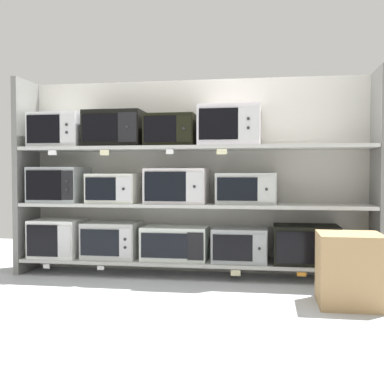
# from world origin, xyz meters

# --- Properties ---
(ground) EXTENTS (7.05, 6.00, 0.02)m
(ground) POSITION_xyz_m (0.00, -1.00, -0.01)
(ground) COLOR #B2B7BC
(back_panel) EXTENTS (3.25, 0.04, 1.76)m
(back_panel) POSITION_xyz_m (0.00, 0.23, 0.88)
(back_panel) COLOR beige
(back_panel) RESTS_ON ground
(upright_left) EXTENTS (0.05, 0.43, 1.76)m
(upright_left) POSITION_xyz_m (-1.55, 0.00, 0.88)
(upright_left) COLOR slate
(upright_left) RESTS_ON ground
(upright_right) EXTENTS (0.05, 0.43, 1.76)m
(upright_right) POSITION_xyz_m (1.55, 0.00, 0.88)
(upright_right) COLOR slate
(upright_right) RESTS_ON ground
(shelf_0) EXTENTS (3.05, 0.43, 0.03)m
(shelf_0) POSITION_xyz_m (0.00, 0.00, 0.13)
(shelf_0) COLOR beige
(shelf_0) RESTS_ON ground
(microwave_0) EXTENTS (0.44, 0.42, 0.34)m
(microwave_0) POSITION_xyz_m (-1.24, -0.00, 0.31)
(microwave_0) COLOR white
(microwave_0) RESTS_ON shelf_0
(microwave_1) EXTENTS (0.49, 0.37, 0.32)m
(microwave_1) POSITION_xyz_m (-0.73, -0.00, 0.30)
(microwave_1) COLOR #B8BBB6
(microwave_1) RESTS_ON shelf_0
(microwave_2) EXTENTS (0.57, 0.34, 0.29)m
(microwave_2) POSITION_xyz_m (-0.15, -0.00, 0.29)
(microwave_2) COLOR silver
(microwave_2) RESTS_ON shelf_0
(microwave_3) EXTENTS (0.47, 0.39, 0.29)m
(microwave_3) POSITION_xyz_m (0.42, -0.00, 0.29)
(microwave_3) COLOR #9BA1A3
(microwave_3) RESTS_ON shelf_0
(microwave_4) EXTENTS (0.54, 0.41, 0.32)m
(microwave_4) POSITION_xyz_m (0.98, -0.00, 0.30)
(microwave_4) COLOR black
(microwave_4) RESTS_ON shelf_0
(price_tag_0) EXTENTS (0.06, 0.00, 0.04)m
(price_tag_0) POSITION_xyz_m (-1.26, -0.22, 0.09)
(price_tag_0) COLOR white
(price_tag_1) EXTENTS (0.06, 0.00, 0.03)m
(price_tag_1) POSITION_xyz_m (-0.76, -0.22, 0.09)
(price_tag_1) COLOR white
(price_tag_2) EXTENTS (0.08, 0.00, 0.05)m
(price_tag_2) POSITION_xyz_m (0.40, -0.22, 0.08)
(price_tag_2) COLOR beige
(price_tag_3) EXTENTS (0.08, 0.00, 0.03)m
(price_tag_3) POSITION_xyz_m (0.93, -0.22, 0.09)
(price_tag_3) COLOR orange
(shelf_1) EXTENTS (3.05, 0.43, 0.03)m
(shelf_1) POSITION_xyz_m (0.00, 0.00, 0.63)
(shelf_1) COLOR beige
(microwave_5) EXTENTS (0.46, 0.43, 0.32)m
(microwave_5) POSITION_xyz_m (-1.23, -0.00, 0.80)
(microwave_5) COLOR #9AA2A3
(microwave_5) RESTS_ON shelf_1
(microwave_6) EXTENTS (0.44, 0.40, 0.26)m
(microwave_6) POSITION_xyz_m (-0.70, -0.00, 0.77)
(microwave_6) COLOR silver
(microwave_6) RESTS_ON shelf_1
(microwave_7) EXTENTS (0.53, 0.39, 0.31)m
(microwave_7) POSITION_xyz_m (-0.13, -0.00, 0.79)
(microwave_7) COLOR silver
(microwave_7) RESTS_ON shelf_1
(microwave_8) EXTENTS (0.51, 0.35, 0.26)m
(microwave_8) POSITION_xyz_m (0.47, -0.00, 0.77)
(microwave_8) COLOR #B9BDB9
(microwave_8) RESTS_ON shelf_1
(shelf_2) EXTENTS (3.05, 0.43, 0.03)m
(shelf_2) POSITION_xyz_m (0.00, 0.00, 1.12)
(shelf_2) COLOR beige
(microwave_9) EXTENTS (0.47, 0.38, 0.31)m
(microwave_9) POSITION_xyz_m (-1.23, -0.00, 1.29)
(microwave_9) COLOR silver
(microwave_9) RESTS_ON shelf_2
(microwave_10) EXTENTS (0.52, 0.35, 0.32)m
(microwave_10) POSITION_xyz_m (-0.70, -0.00, 1.30)
(microwave_10) COLOR black
(microwave_10) RESTS_ON shelf_2
(microwave_11) EXTENTS (0.43, 0.38, 0.28)m
(microwave_11) POSITION_xyz_m (-0.18, -0.00, 1.28)
(microwave_11) COLOR black
(microwave_11) RESTS_ON shelf_2
(microwave_12) EXTENTS (0.52, 0.44, 0.34)m
(microwave_12) POSITION_xyz_m (0.33, -0.00, 1.31)
(microwave_12) COLOR silver
(microwave_12) RESTS_ON shelf_2
(price_tag_4) EXTENTS (0.08, 0.00, 0.04)m
(price_tag_4) POSITION_xyz_m (-1.19, -0.22, 1.08)
(price_tag_4) COLOR white
(price_tag_5) EXTENTS (0.08, 0.00, 0.05)m
(price_tag_5) POSITION_xyz_m (-0.72, -0.22, 1.08)
(price_tag_5) COLOR beige
(price_tag_6) EXTENTS (0.06, 0.00, 0.04)m
(price_tag_6) POSITION_xyz_m (-0.15, -0.22, 1.08)
(price_tag_6) COLOR white
(price_tag_7) EXTENTS (0.09, 0.00, 0.05)m
(price_tag_7) POSITION_xyz_m (0.28, -0.22, 1.08)
(price_tag_7) COLOR beige
(shipping_carton) EXTENTS (0.42, 0.42, 0.49)m
(shipping_carton) POSITION_xyz_m (1.21, -0.76, 0.25)
(shipping_carton) COLOR tan
(shipping_carton) RESTS_ON ground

